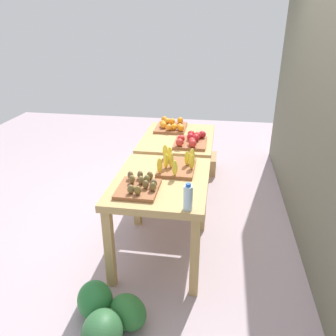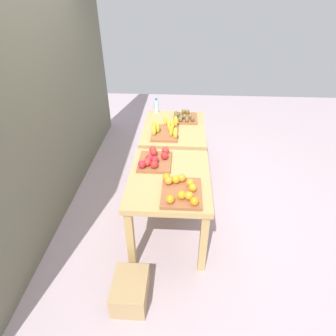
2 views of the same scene
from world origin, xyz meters
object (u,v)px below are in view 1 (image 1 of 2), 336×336
at_px(display_table_left, 178,146).
at_px(display_table_right, 161,191).
at_px(water_bottle, 188,198).
at_px(kiwi_bin, 139,186).
at_px(cardboard_produce_box, 205,163).
at_px(apple_bin, 191,140).
at_px(orange_bin, 171,126).
at_px(watermelon_pile, 107,315).
at_px(banana_crate, 176,164).

relative_size(display_table_left, display_table_right, 1.00).
height_order(display_table_left, water_bottle, water_bottle).
xyz_separation_m(kiwi_bin, cardboard_produce_box, (-2.16, 0.43, -0.70)).
relative_size(apple_bin, cardboard_produce_box, 1.04).
height_order(display_table_right, orange_bin, orange_bin).
relative_size(orange_bin, watermelon_pile, 0.68).
xyz_separation_m(apple_bin, cardboard_produce_box, (-1.05, 0.13, -0.71)).
bearing_deg(kiwi_bin, watermelon_pile, -8.71).
bearing_deg(water_bottle, display_table_left, -170.11).
relative_size(orange_bin, banana_crate, 0.98).
bearing_deg(apple_bin, display_table_right, -10.89).
relative_size(kiwi_bin, watermelon_pile, 0.56).
bearing_deg(cardboard_produce_box, apple_bin, -7.01).
bearing_deg(cardboard_produce_box, orange_bin, -37.17).
relative_size(watermelon_pile, cardboard_produce_box, 1.63).
distance_m(display_table_left, watermelon_pile, 2.10).
height_order(apple_bin, banana_crate, banana_crate).
xyz_separation_m(apple_bin, water_bottle, (1.35, 0.10, 0.05)).
relative_size(apple_bin, water_bottle, 2.01).
bearing_deg(apple_bin, display_table_left, -143.49).
bearing_deg(apple_bin, cardboard_produce_box, 172.99).
distance_m(orange_bin, apple_bin, 0.58).
height_order(display_table_right, kiwi_bin, kiwi_bin).
bearing_deg(kiwi_bin, apple_bin, 164.72).
bearing_deg(banana_crate, apple_bin, 174.02).
height_order(display_table_right, cardboard_produce_box, display_table_right).
bearing_deg(kiwi_bin, water_bottle, 60.29).
xyz_separation_m(display_table_left, orange_bin, (-0.27, -0.12, 0.16)).
xyz_separation_m(banana_crate, water_bottle, (0.68, 0.18, 0.05)).
distance_m(orange_bin, cardboard_produce_box, 0.99).
xyz_separation_m(display_table_right, cardboard_produce_box, (-1.94, 0.30, -0.55)).
bearing_deg(banana_crate, kiwi_bin, -27.85).
bearing_deg(display_table_left, display_table_right, 0.00).
relative_size(apple_bin, banana_crate, 0.92).
bearing_deg(banana_crate, cardboard_produce_box, 173.39).
relative_size(kiwi_bin, cardboard_produce_box, 0.92).
height_order(display_table_left, apple_bin, apple_bin).
distance_m(banana_crate, watermelon_pile, 1.36).
height_order(kiwi_bin, watermelon_pile, kiwi_bin).
relative_size(banana_crate, water_bottle, 2.17).
distance_m(apple_bin, cardboard_produce_box, 1.27).
bearing_deg(display_table_right, apple_bin, 169.11).
relative_size(display_table_right, watermelon_pile, 1.60).
height_order(display_table_left, cardboard_produce_box, display_table_left).
xyz_separation_m(water_bottle, cardboard_produce_box, (-2.40, 0.02, -0.76)).
height_order(watermelon_pile, cardboard_produce_box, watermelon_pile).
bearing_deg(kiwi_bin, banana_crate, 152.15).
xyz_separation_m(kiwi_bin, watermelon_pile, (0.67, -0.10, -0.69)).
bearing_deg(orange_bin, kiwi_bin, -0.53).
distance_m(kiwi_bin, watermelon_pile, 0.97).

